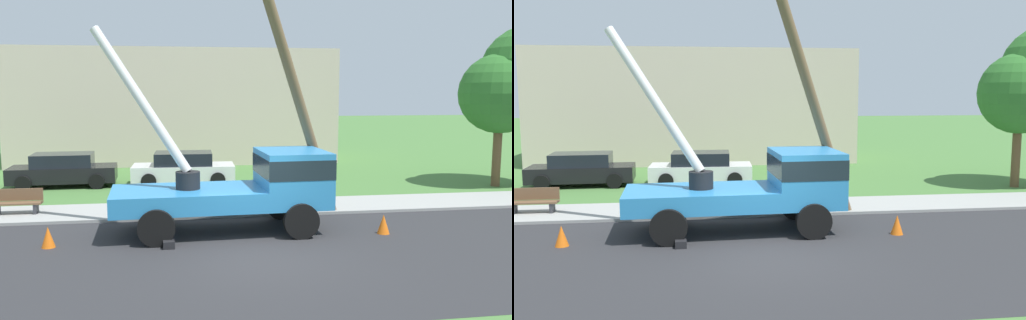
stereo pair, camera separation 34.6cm
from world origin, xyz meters
TOP-DOWN VIEW (x-y plane):
  - ground_plane at (0.00, 12.00)m, footprint 120.00×120.00m
  - road_asphalt at (0.00, 0.00)m, footprint 80.00×8.38m
  - sidewalk_strip at (0.00, 5.45)m, footprint 80.00×2.53m
  - utility_truck at (0.02, 2.64)m, footprint 6.85×3.21m
  - leaning_utility_pole at (1.54, 3.40)m, footprint 3.70×2.78m
  - traffic_cone_ahead at (3.80, 1.63)m, footprint 0.36×0.36m
  - traffic_cone_behind at (-5.45, 1.63)m, footprint 0.36×0.36m
  - parked_sedan_black at (-6.83, 11.14)m, footprint 4.46×2.12m
  - parked_sedan_white at (-1.71, 10.86)m, footprint 4.46×2.12m
  - park_bench at (-7.25, 5.52)m, footprint 1.60×0.45m
  - roadside_tree_near at (11.58, 8.38)m, footprint 3.40×3.40m
  - lowrise_building_backdrop at (-1.93, 19.55)m, footprint 18.00×6.00m

SIDE VIEW (x-z plane):
  - ground_plane at x=0.00m, z-range 0.00..0.00m
  - road_asphalt at x=0.00m, z-range 0.00..0.01m
  - sidewalk_strip at x=0.00m, z-range 0.00..0.10m
  - traffic_cone_ahead at x=3.80m, z-range 0.00..0.56m
  - traffic_cone_behind at x=-5.45m, z-range 0.00..0.56m
  - park_bench at x=-7.25m, z-range 0.01..0.91m
  - parked_sedan_black at x=-6.83m, z-range 0.00..1.42m
  - parked_sedan_white at x=-1.71m, z-range 0.00..1.42m
  - utility_truck at x=0.02m, z-range -1.58..4.40m
  - lowrise_building_backdrop at x=-1.93m, z-range 0.00..6.40m
  - roadside_tree_near at x=11.58m, z-range 1.12..6.79m
  - leaning_utility_pole at x=1.54m, z-range 0.08..8.34m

